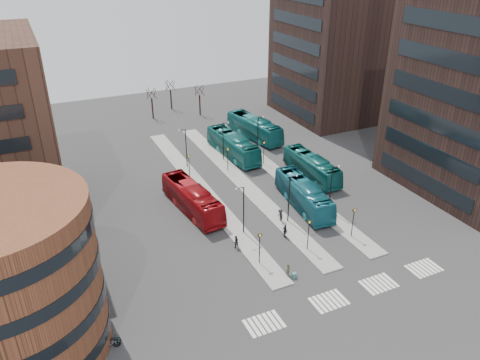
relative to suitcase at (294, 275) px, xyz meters
name	(u,v)px	position (x,y,z in m)	size (l,w,h in m)	color
ground	(364,325)	(2.21, -8.45, -0.27)	(160.00, 160.00, 0.00)	#2B2B2D
island_left	(202,190)	(-1.79, 21.55, -0.20)	(2.50, 45.00, 0.15)	gray
island_mid	(242,182)	(4.21, 21.55, -0.20)	(2.50, 45.00, 0.15)	gray
island_right	(278,174)	(10.21, 21.55, -0.20)	(2.50, 45.00, 0.15)	gray
suitcase	(294,275)	(0.00, 0.00, 0.00)	(0.44, 0.35, 0.55)	#1C1A91
red_bus	(192,198)	(-4.81, 17.12, 1.46)	(2.92, 12.47, 3.47)	maroon
teal_bus_a	(304,194)	(8.57, 12.12, 1.43)	(2.86, 12.22, 3.40)	#166070
teal_bus_b	(233,145)	(6.89, 30.53, 1.54)	(3.04, 12.99, 3.62)	#125E5C
teal_bus_c	(312,166)	(14.21, 18.97, 1.35)	(2.73, 11.65, 3.24)	#125B5A
teal_bus_d	(254,128)	(13.53, 36.20, 1.56)	(3.07, 13.13, 3.66)	#146264
traveller	(288,270)	(-0.45, 0.51, 0.49)	(0.55, 0.36, 1.52)	#47442B
commuter_a	(236,242)	(-3.23, 7.31, 0.49)	(0.74, 0.58, 1.52)	black
commuter_b	(285,231)	(2.82, 6.81, 0.53)	(0.94, 0.39, 1.61)	black
commuter_c	(280,216)	(3.95, 9.94, 0.60)	(1.12, 0.65, 1.74)	black
bicycle_near	(110,341)	(-18.79, -1.19, 0.20)	(0.62, 1.79, 0.94)	gray
bicycle_mid	(111,344)	(-18.79, -1.53, 0.18)	(0.42, 1.49, 0.90)	gray
bicycle_far	(110,340)	(-18.79, -1.02, 0.19)	(0.62, 1.77, 0.93)	gray
crosswalk_stripes	(352,293)	(3.96, -4.45, -0.27)	(22.35, 2.40, 0.01)	silver
round_building	(1,284)	(-25.79, 1.55, 6.72)	(15.16, 15.16, 14.00)	brown
tower_far	(341,36)	(34.18, 41.55, 14.73)	(20.12, 20.00, 30.00)	#2E1E19
sign_poles	(262,189)	(3.81, 14.55, 2.13)	(12.45, 22.12, 3.65)	black
lamp_posts	(252,164)	(4.84, 19.55, 3.31)	(14.04, 20.24, 6.12)	black
bare_trees	(174,101)	(4.87, 54.22, 2.45)	(10.97, 8.14, 5.90)	black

